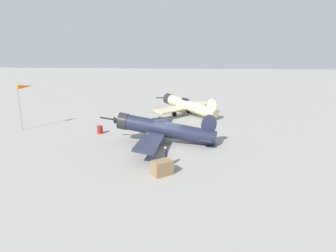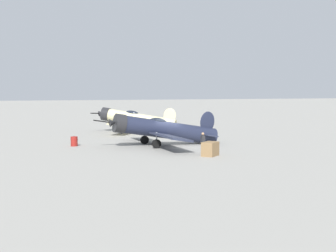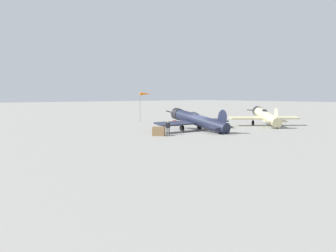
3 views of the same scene
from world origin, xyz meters
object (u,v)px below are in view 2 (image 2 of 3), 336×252
at_px(airplane_mid_apron, 135,119).
at_px(equipment_crate, 210,149).
at_px(ground_crew_mechanic, 203,141).
at_px(fuel_drum, 74,141).
at_px(airplane_foreground, 163,130).

bearing_deg(airplane_mid_apron, equipment_crate, 124.69).
bearing_deg(ground_crew_mechanic, airplane_mid_apron, -85.57).
xyz_separation_m(ground_crew_mechanic, fuel_drum, (-8.54, -8.97, -0.60)).
bearing_deg(fuel_drum, ground_crew_mechanic, 46.41).
bearing_deg(airplane_mid_apron, airplane_foreground, 119.38).
relative_size(airplane_foreground, fuel_drum, 14.39).
bearing_deg(airplane_foreground, ground_crew_mechanic, 100.65).
distance_m(airplane_mid_apron, equipment_crate, 21.19).
height_order(airplane_foreground, ground_crew_mechanic, airplane_foreground).
distance_m(ground_crew_mechanic, fuel_drum, 12.41).
height_order(airplane_foreground, fuel_drum, airplane_foreground).
relative_size(airplane_foreground, airplane_mid_apron, 1.25).
distance_m(airplane_foreground, ground_crew_mechanic, 6.25).
height_order(ground_crew_mechanic, equipment_crate, ground_crew_mechanic).
relative_size(equipment_crate, fuel_drum, 1.94).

